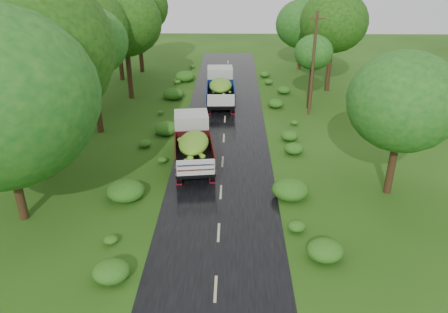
{
  "coord_description": "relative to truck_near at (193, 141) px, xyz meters",
  "views": [
    {
      "loc": [
        0.65,
        -14.04,
        12.92
      ],
      "look_at": [
        0.16,
        9.3,
        1.7
      ],
      "focal_mm": 35.0,
      "sensor_mm": 36.0,
      "label": 1
    }
  ],
  "objects": [
    {
      "name": "truck_far",
      "position": [
        1.43,
        12.25,
        0.04
      ],
      "size": [
        2.66,
        6.84,
        2.84
      ],
      "rotation": [
        0.0,
        0.0,
        0.04
      ],
      "color": "black",
      "rests_on": "ground"
    },
    {
      "name": "utility_pole",
      "position": [
        9.08,
        9.55,
        2.82
      ],
      "size": [
        1.45,
        0.56,
        8.51
      ],
      "rotation": [
        0.0,
        0.0,
        0.31
      ],
      "color": "#382616",
      "rests_on": "ground"
    },
    {
      "name": "road_lines",
      "position": [
        1.92,
        -5.84,
        -1.54
      ],
      "size": [
        0.12,
        69.6,
        0.0
      ],
      "color": "#BFB78C",
      "rests_on": "road"
    },
    {
      "name": "trees_right",
      "position": [
        11.07,
        12.53,
        4.05
      ],
      "size": [
        5.66,
        31.89,
        8.25
      ],
      "color": "black",
      "rests_on": "ground"
    },
    {
      "name": "trees_left",
      "position": [
        -8.66,
        7.47,
        5.46
      ],
      "size": [
        6.6,
        34.16,
        9.88
      ],
      "color": "black",
      "rests_on": "ground"
    },
    {
      "name": "truck_near",
      "position": [
        0.0,
        0.0,
        0.0
      ],
      "size": [
        3.15,
        6.83,
        2.77
      ],
      "rotation": [
        0.0,
        0.0,
        0.13
      ],
      "color": "black",
      "rests_on": "ground"
    },
    {
      "name": "shrubs",
      "position": [
        1.92,
        2.16,
        -1.22
      ],
      "size": [
        11.9,
        44.0,
        0.7
      ],
      "color": "#1D5A15",
      "rests_on": "ground"
    },
    {
      "name": "ground",
      "position": [
        1.92,
        -11.84,
        -1.57
      ],
      "size": [
        120.0,
        120.0,
        0.0
      ],
      "primitive_type": "plane",
      "color": "#1F440E",
      "rests_on": "ground"
    },
    {
      "name": "road",
      "position": [
        1.92,
        -6.84,
        -1.56
      ],
      "size": [
        6.5,
        80.0,
        0.02
      ],
      "primitive_type": "cube",
      "color": "black",
      "rests_on": "ground"
    }
  ]
}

